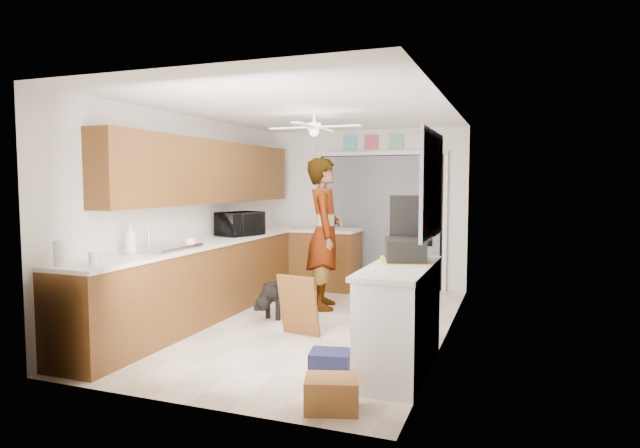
% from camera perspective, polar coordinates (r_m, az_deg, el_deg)
% --- Properties ---
extents(floor, '(5.00, 5.00, 0.00)m').
position_cam_1_polar(floor, '(6.46, -1.25, -10.49)').
color(floor, beige).
rests_on(floor, ground).
extents(ceiling, '(5.00, 5.00, 0.00)m').
position_cam_1_polar(ceiling, '(6.29, -1.29, 12.07)').
color(ceiling, white).
rests_on(ceiling, ground).
extents(wall_back, '(3.20, 0.00, 3.20)m').
position_cam_1_polar(wall_back, '(8.62, 4.85, 1.70)').
color(wall_back, silver).
rests_on(wall_back, ground).
extents(wall_front, '(3.20, 0.00, 3.20)m').
position_cam_1_polar(wall_front, '(4.04, -14.42, -1.65)').
color(wall_front, silver).
rests_on(wall_front, ground).
extents(wall_left, '(0.00, 5.00, 5.00)m').
position_cam_1_polar(wall_left, '(7.00, -13.55, 0.93)').
color(wall_left, silver).
rests_on(wall_left, ground).
extents(wall_right, '(0.00, 5.00, 5.00)m').
position_cam_1_polar(wall_right, '(5.86, 13.44, 0.25)').
color(wall_right, silver).
rests_on(wall_right, ground).
extents(left_base_cabinets, '(0.60, 4.80, 0.90)m').
position_cam_1_polar(left_base_cabinets, '(6.93, -11.35, -5.73)').
color(left_base_cabinets, brown).
rests_on(left_base_cabinets, floor).
extents(left_countertop, '(0.62, 4.80, 0.04)m').
position_cam_1_polar(left_countertop, '(6.86, -11.34, -1.87)').
color(left_countertop, white).
rests_on(left_countertop, left_base_cabinets).
extents(upper_cabinets, '(0.32, 4.00, 0.80)m').
position_cam_1_polar(upper_cabinets, '(7.07, -11.64, 5.46)').
color(upper_cabinets, brown).
rests_on(upper_cabinets, wall_left).
extents(sink_basin, '(0.50, 0.76, 0.06)m').
position_cam_1_polar(sink_basin, '(6.04, -16.33, -2.50)').
color(sink_basin, silver).
rests_on(sink_basin, left_countertop).
extents(faucet, '(0.03, 0.03, 0.22)m').
position_cam_1_polar(faucet, '(6.14, -17.78, -1.52)').
color(faucet, silver).
rests_on(faucet, left_countertop).
extents(peninsula_base, '(1.00, 0.60, 0.90)m').
position_cam_1_polar(peninsula_base, '(8.38, 0.59, -3.86)').
color(peninsula_base, brown).
rests_on(peninsula_base, floor).
extents(peninsula_top, '(1.04, 0.64, 0.04)m').
position_cam_1_polar(peninsula_top, '(8.32, 0.59, -0.66)').
color(peninsula_top, white).
rests_on(peninsula_top, peninsula_base).
extents(back_opening_recess, '(2.00, 0.06, 2.10)m').
position_cam_1_polar(back_opening_recess, '(8.54, 6.40, 0.32)').
color(back_opening_recess, black).
rests_on(back_opening_recess, wall_back).
extents(curtain_panel, '(1.90, 0.03, 2.05)m').
position_cam_1_polar(curtain_panel, '(8.50, 6.34, 0.30)').
color(curtain_panel, gray).
rests_on(curtain_panel, wall_back).
extents(door_trim_left, '(0.06, 0.04, 2.10)m').
position_cam_1_polar(door_trim_left, '(8.81, -0.09, 0.48)').
color(door_trim_left, white).
rests_on(door_trim_left, wall_back).
extents(door_trim_right, '(0.06, 0.04, 2.10)m').
position_cam_1_polar(door_trim_right, '(8.33, 13.18, 0.12)').
color(door_trim_right, white).
rests_on(door_trim_right, wall_back).
extents(door_trim_head, '(2.10, 0.04, 0.06)m').
position_cam_1_polar(door_trim_head, '(8.50, 6.42, 7.52)').
color(door_trim_head, white).
rests_on(door_trim_head, wall_back).
extents(header_frame_1, '(0.22, 0.02, 0.22)m').
position_cam_1_polar(header_frame_1, '(8.68, 3.23, 8.67)').
color(header_frame_1, '#49B6C3').
rests_on(header_frame_1, wall_back).
extents(header_frame_2, '(0.22, 0.02, 0.22)m').
position_cam_1_polar(header_frame_2, '(8.58, 5.50, 8.70)').
color(header_frame_2, '#C0485B').
rests_on(header_frame_2, wall_back).
extents(header_frame_3, '(0.22, 0.02, 0.22)m').
position_cam_1_polar(header_frame_3, '(8.49, 8.14, 8.72)').
color(header_frame_3, '#67B572').
rests_on(header_frame_3, wall_back).
extents(header_frame_4, '(0.22, 0.02, 0.22)m').
position_cam_1_polar(header_frame_4, '(8.41, 10.83, 8.73)').
color(header_frame_4, silver).
rests_on(header_frame_4, wall_back).
extents(route66_sign, '(0.22, 0.02, 0.26)m').
position_cam_1_polar(route66_sign, '(8.91, -1.12, 8.57)').
color(route66_sign, silver).
rests_on(route66_sign, wall_back).
extents(right_counter_base, '(0.50, 1.40, 0.90)m').
position_cam_1_polar(right_counter_base, '(4.85, 8.55, -10.14)').
color(right_counter_base, white).
rests_on(right_counter_base, floor).
extents(right_counter_top, '(0.54, 1.44, 0.04)m').
position_cam_1_polar(right_counter_top, '(4.76, 8.50, -4.65)').
color(right_counter_top, white).
rests_on(right_counter_top, right_counter_base).
extents(abstract_painting, '(0.03, 1.15, 0.95)m').
position_cam_1_polar(abstract_painting, '(4.85, 11.87, 4.14)').
color(abstract_painting, '#FF5D77').
rests_on(abstract_painting, wall_right).
extents(ceiling_fan, '(1.14, 1.14, 0.24)m').
position_cam_1_polar(ceiling_fan, '(6.46, -0.63, 10.27)').
color(ceiling_fan, white).
rests_on(ceiling_fan, ceiling).
extents(microwave, '(0.56, 0.68, 0.32)m').
position_cam_1_polar(microwave, '(7.36, -8.53, 0.02)').
color(microwave, black).
rests_on(microwave, left_countertop).
extents(soap_bottle, '(0.14, 0.14, 0.32)m').
position_cam_1_polar(soap_bottle, '(5.75, -19.57, -1.49)').
color(soap_bottle, silver).
rests_on(soap_bottle, left_countertop).
extents(cup, '(0.17, 0.17, 0.10)m').
position_cam_1_polar(cup, '(6.19, -13.69, -1.94)').
color(cup, white).
rests_on(cup, left_countertop).
extents(jar_b, '(0.09, 0.09, 0.11)m').
position_cam_1_polar(jar_b, '(5.16, -23.05, -3.39)').
color(jar_b, silver).
rests_on(jar_b, left_countertop).
extents(paper_towel_roll, '(0.11, 0.11, 0.23)m').
position_cam_1_polar(paper_towel_roll, '(5.20, -26.02, -2.81)').
color(paper_towel_roll, white).
rests_on(paper_towel_roll, left_countertop).
extents(suitcase, '(0.47, 0.56, 0.20)m').
position_cam_1_polar(suitcase, '(5.06, 9.06, -2.71)').
color(suitcase, black).
rests_on(suitcase, right_counter_top).
extents(suitcase_rim, '(0.58, 0.68, 0.02)m').
position_cam_1_polar(suitcase_rim, '(5.08, 9.04, -3.94)').
color(suitcase_rim, yellow).
rests_on(suitcase_rim, suitcase).
extents(suitcase_lid, '(0.41, 0.14, 0.50)m').
position_cam_1_polar(suitcase_lid, '(5.32, 9.70, 0.34)').
color(suitcase_lid, black).
rests_on(suitcase_lid, suitcase).
extents(cardboard_box, '(0.46, 0.40, 0.25)m').
position_cam_1_polar(cardboard_box, '(4.11, 1.26, -17.65)').
color(cardboard_box, '#AE6E36').
rests_on(cardboard_box, floor).
extents(navy_crate, '(0.39, 0.34, 0.21)m').
position_cam_1_polar(navy_crate, '(4.80, 1.04, -14.59)').
color(navy_crate, '#151834').
rests_on(navy_crate, floor).
extents(cabinet_door_panel, '(0.47, 0.24, 0.67)m').
position_cam_1_polar(cabinet_door_panel, '(5.84, -2.32, -8.68)').
color(cabinet_door_panel, brown).
rests_on(cabinet_door_panel, floor).
extents(man, '(0.68, 0.84, 1.99)m').
position_cam_1_polar(man, '(7.05, 0.49, -1.02)').
color(man, white).
rests_on(man, floor).
extents(dog, '(0.43, 0.68, 0.50)m').
position_cam_1_polar(dog, '(6.71, -4.17, -7.75)').
color(dog, black).
rests_on(dog, floor).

